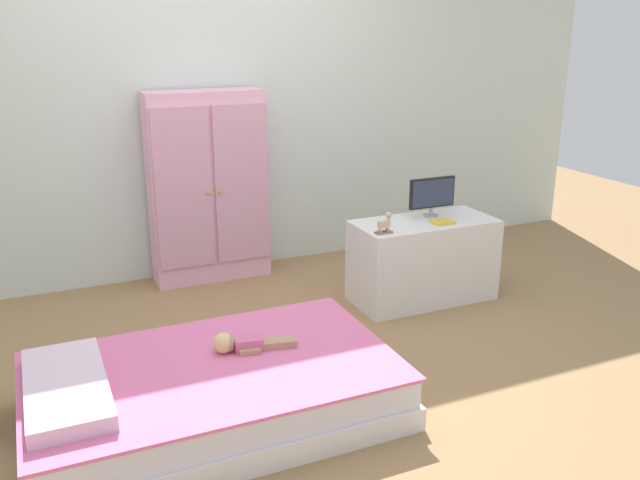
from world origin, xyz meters
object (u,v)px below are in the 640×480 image
(tv_stand, at_px, (423,260))
(book_yellow, at_px, (443,222))
(rocking_horse_toy, at_px, (385,223))
(doll, at_px, (239,343))
(wardrobe, at_px, (208,187))
(bed, at_px, (214,391))
(tv_monitor, at_px, (432,194))

(tv_stand, height_order, book_yellow, book_yellow)
(rocking_horse_toy, height_order, book_yellow, rocking_horse_toy)
(tv_stand, bearing_deg, doll, -153.99)
(wardrobe, bearing_deg, tv_stand, -39.53)
(bed, height_order, tv_monitor, tv_monitor)
(doll, bearing_deg, rocking_horse_toy, 27.98)
(wardrobe, xyz_separation_m, tv_stand, (1.14, -0.94, -0.39))
(rocking_horse_toy, bearing_deg, doll, -152.02)
(tv_stand, height_order, tv_monitor, tv_monitor)
(bed, height_order, rocking_horse_toy, rocking_horse_toy)
(tv_monitor, bearing_deg, book_yellow, -98.12)
(doll, xyz_separation_m, wardrobe, (0.32, 1.65, 0.36))
(tv_stand, distance_m, rocking_horse_toy, 0.50)
(rocking_horse_toy, xyz_separation_m, book_yellow, (0.43, 0.03, -0.05))
(doll, distance_m, wardrobe, 1.72)
(bed, relative_size, doll, 4.18)
(bed, bearing_deg, book_yellow, 22.72)
(doll, height_order, tv_stand, tv_stand)
(tv_monitor, height_order, rocking_horse_toy, tv_monitor)
(bed, distance_m, tv_monitor, 1.99)
(doll, bearing_deg, bed, -150.13)
(bed, height_order, tv_stand, tv_stand)
(tv_monitor, bearing_deg, wardrobe, 144.81)
(doll, height_order, wardrobe, wardrobe)
(wardrobe, xyz_separation_m, book_yellow, (1.21, -1.04, -0.11))
(bed, relative_size, rocking_horse_toy, 12.69)
(bed, relative_size, tv_monitor, 5.04)
(doll, relative_size, wardrobe, 0.30)
(doll, bearing_deg, tv_monitor, 26.82)
(doll, bearing_deg, wardrobe, 79.21)
(rocking_horse_toy, bearing_deg, bed, -151.79)
(tv_stand, bearing_deg, wardrobe, 140.47)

